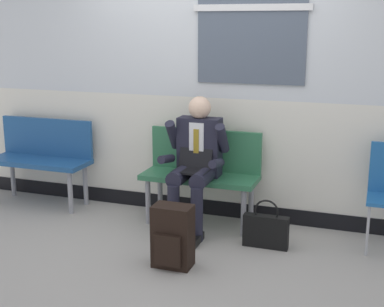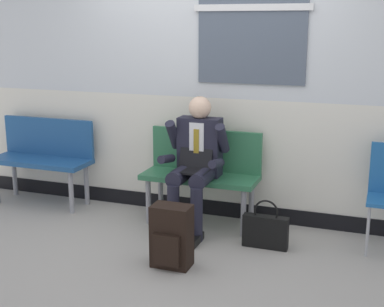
{
  "view_description": "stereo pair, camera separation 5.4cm",
  "coord_description": "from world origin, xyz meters",
  "px_view_note": "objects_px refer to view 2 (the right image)",
  "views": [
    {
      "loc": [
        1.57,
        -4.21,
        1.9
      ],
      "look_at": [
        0.01,
        0.23,
        0.75
      ],
      "focal_mm": 50.23,
      "sensor_mm": 36.0,
      "label": 1
    },
    {
      "loc": [
        1.62,
        -4.19,
        1.9
      ],
      "look_at": [
        0.01,
        0.23,
        0.75
      ],
      "focal_mm": 50.23,
      "sensor_mm": 36.0,
      "label": 2
    }
  ],
  "objects_px": {
    "bench_with_person": "(202,169)",
    "bench_empty": "(43,154)",
    "person_seated": "(195,161)",
    "backpack": "(171,237)",
    "handbag": "(265,231)"
  },
  "relations": [
    {
      "from": "bench_empty",
      "to": "handbag",
      "type": "height_order",
      "value": "bench_empty"
    },
    {
      "from": "backpack",
      "to": "handbag",
      "type": "bearing_deg",
      "value": 44.93
    },
    {
      "from": "bench_empty",
      "to": "person_seated",
      "type": "height_order",
      "value": "person_seated"
    },
    {
      "from": "bench_empty",
      "to": "backpack",
      "type": "relative_size",
      "value": 2.15
    },
    {
      "from": "bench_with_person",
      "to": "bench_empty",
      "type": "bearing_deg",
      "value": 179.99
    },
    {
      "from": "backpack",
      "to": "person_seated",
      "type": "bearing_deg",
      "value": 96.56
    },
    {
      "from": "bench_empty",
      "to": "handbag",
      "type": "xyz_separation_m",
      "value": [
        2.52,
        -0.4,
        -0.38
      ]
    },
    {
      "from": "backpack",
      "to": "handbag",
      "type": "xyz_separation_m",
      "value": [
        0.62,
        0.62,
        -0.09
      ]
    },
    {
      "from": "bench_with_person",
      "to": "person_seated",
      "type": "distance_m",
      "value": 0.24
    },
    {
      "from": "bench_with_person",
      "to": "handbag",
      "type": "distance_m",
      "value": 0.91
    },
    {
      "from": "bench_empty",
      "to": "handbag",
      "type": "relative_size",
      "value": 2.52
    },
    {
      "from": "bench_empty",
      "to": "person_seated",
      "type": "relative_size",
      "value": 0.88
    },
    {
      "from": "bench_with_person",
      "to": "bench_empty",
      "type": "distance_m",
      "value": 1.8
    },
    {
      "from": "bench_with_person",
      "to": "backpack",
      "type": "xyz_separation_m",
      "value": [
        0.09,
        -1.02,
        -0.29
      ]
    },
    {
      "from": "bench_empty",
      "to": "backpack",
      "type": "bearing_deg",
      "value": -28.33
    }
  ]
}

